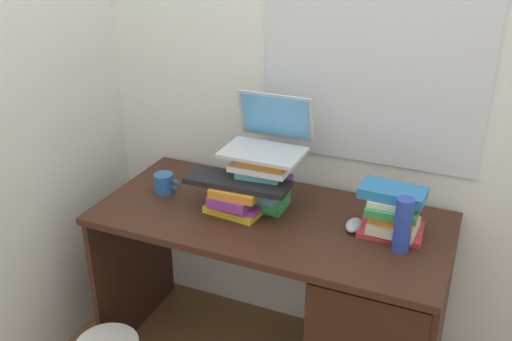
{
  "coord_description": "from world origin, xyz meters",
  "views": [
    {
      "loc": [
        0.75,
        -1.88,
        1.92
      ],
      "look_at": [
        -0.07,
        0.01,
        0.95
      ],
      "focal_mm": 40.81,
      "sensor_mm": 36.0,
      "label": 1
    }
  ],
  "objects_px": {
    "computer_mouse": "(354,225)",
    "water_bottle": "(403,225)",
    "desk": "(351,312)",
    "book_stack_keyboard_riser": "(237,199)",
    "keyboard": "(237,182)",
    "book_stack_tall": "(262,181)",
    "book_stack_side": "(393,212)",
    "mug": "(164,183)",
    "laptop": "(268,137)"
  },
  "relations": [
    {
      "from": "book_stack_keyboard_riser",
      "to": "mug",
      "type": "distance_m",
      "value": 0.36
    },
    {
      "from": "book_stack_side",
      "to": "keyboard",
      "type": "distance_m",
      "value": 0.61
    },
    {
      "from": "desk",
      "to": "laptop",
      "type": "xyz_separation_m",
      "value": [
        -0.42,
        0.14,
        0.64
      ]
    },
    {
      "from": "computer_mouse",
      "to": "water_bottle",
      "type": "height_order",
      "value": "water_bottle"
    },
    {
      "from": "laptop",
      "to": "water_bottle",
      "type": "height_order",
      "value": "laptop"
    },
    {
      "from": "book_stack_side",
      "to": "mug",
      "type": "xyz_separation_m",
      "value": [
        -0.96,
        -0.05,
        -0.05
      ]
    },
    {
      "from": "book_stack_keyboard_riser",
      "to": "keyboard",
      "type": "bearing_deg",
      "value": 28.53
    },
    {
      "from": "book_stack_tall",
      "to": "laptop",
      "type": "height_order",
      "value": "laptop"
    },
    {
      "from": "keyboard",
      "to": "mug",
      "type": "bearing_deg",
      "value": 172.28
    },
    {
      "from": "book_stack_side",
      "to": "water_bottle",
      "type": "xyz_separation_m",
      "value": [
        0.06,
        -0.1,
        0.01
      ]
    },
    {
      "from": "book_stack_side",
      "to": "keyboard",
      "type": "height_order",
      "value": "book_stack_side"
    },
    {
      "from": "desk",
      "to": "computer_mouse",
      "type": "relative_size",
      "value": 13.53
    },
    {
      "from": "keyboard",
      "to": "computer_mouse",
      "type": "bearing_deg",
      "value": 4.35
    },
    {
      "from": "book_stack_keyboard_riser",
      "to": "keyboard",
      "type": "xyz_separation_m",
      "value": [
        0.0,
        0.0,
        0.07
      ]
    },
    {
      "from": "book_stack_side",
      "to": "computer_mouse",
      "type": "xyz_separation_m",
      "value": [
        -0.14,
        -0.03,
        -0.07
      ]
    },
    {
      "from": "book_stack_tall",
      "to": "laptop",
      "type": "distance_m",
      "value": 0.18
    },
    {
      "from": "book_stack_tall",
      "to": "book_stack_side",
      "type": "xyz_separation_m",
      "value": [
        0.53,
        0.0,
        -0.03
      ]
    },
    {
      "from": "laptop",
      "to": "mug",
      "type": "bearing_deg",
      "value": -166.7
    },
    {
      "from": "book_stack_tall",
      "to": "laptop",
      "type": "bearing_deg",
      "value": 87.36
    },
    {
      "from": "computer_mouse",
      "to": "book_stack_keyboard_riser",
      "type": "bearing_deg",
      "value": -173.05
    },
    {
      "from": "keyboard",
      "to": "computer_mouse",
      "type": "xyz_separation_m",
      "value": [
        0.46,
        0.05,
        -0.12
      ]
    },
    {
      "from": "desk",
      "to": "book_stack_side",
      "type": "relative_size",
      "value": 5.56
    },
    {
      "from": "desk",
      "to": "laptop",
      "type": "bearing_deg",
      "value": 162.03
    },
    {
      "from": "book_stack_tall",
      "to": "book_stack_keyboard_riser",
      "type": "relative_size",
      "value": 1.03
    },
    {
      "from": "desk",
      "to": "keyboard",
      "type": "xyz_separation_m",
      "value": [
        -0.49,
        -0.0,
        0.48
      ]
    },
    {
      "from": "book_stack_keyboard_riser",
      "to": "keyboard",
      "type": "distance_m",
      "value": 0.07
    },
    {
      "from": "water_bottle",
      "to": "keyboard",
      "type": "bearing_deg",
      "value": 178.21
    },
    {
      "from": "book_stack_side",
      "to": "computer_mouse",
      "type": "height_order",
      "value": "book_stack_side"
    },
    {
      "from": "keyboard",
      "to": "water_bottle",
      "type": "bearing_deg",
      "value": -4.19
    },
    {
      "from": "book_stack_tall",
      "to": "computer_mouse",
      "type": "relative_size",
      "value": 2.32
    },
    {
      "from": "computer_mouse",
      "to": "water_bottle",
      "type": "xyz_separation_m",
      "value": [
        0.19,
        -0.08,
        0.09
      ]
    },
    {
      "from": "book_stack_side",
      "to": "mug",
      "type": "bearing_deg",
      "value": -177.05
    },
    {
      "from": "book_stack_keyboard_riser",
      "to": "mug",
      "type": "relative_size",
      "value": 1.96
    },
    {
      "from": "keyboard",
      "to": "water_bottle",
      "type": "relative_size",
      "value": 2.02
    },
    {
      "from": "book_stack_tall",
      "to": "laptop",
      "type": "relative_size",
      "value": 0.76
    },
    {
      "from": "book_stack_tall",
      "to": "laptop",
      "type": "xyz_separation_m",
      "value": [
        0.0,
        0.06,
        0.17
      ]
    },
    {
      "from": "desk",
      "to": "mug",
      "type": "distance_m",
      "value": 0.94
    },
    {
      "from": "computer_mouse",
      "to": "water_bottle",
      "type": "bearing_deg",
      "value": -21.57
    },
    {
      "from": "book_stack_keyboard_riser",
      "to": "computer_mouse",
      "type": "distance_m",
      "value": 0.47
    },
    {
      "from": "computer_mouse",
      "to": "desk",
      "type": "bearing_deg",
      "value": -62.13
    },
    {
      "from": "laptop",
      "to": "book_stack_side",
      "type": "bearing_deg",
      "value": -5.82
    },
    {
      "from": "keyboard",
      "to": "mug",
      "type": "distance_m",
      "value": 0.38
    },
    {
      "from": "computer_mouse",
      "to": "mug",
      "type": "relative_size",
      "value": 0.87
    },
    {
      "from": "keyboard",
      "to": "water_bottle",
      "type": "xyz_separation_m",
      "value": [
        0.65,
        -0.02,
        -0.03
      ]
    },
    {
      "from": "desk",
      "to": "mug",
      "type": "relative_size",
      "value": 11.75
    },
    {
      "from": "laptop",
      "to": "mug",
      "type": "height_order",
      "value": "laptop"
    },
    {
      "from": "book_stack_side",
      "to": "laptop",
      "type": "relative_size",
      "value": 0.8
    },
    {
      "from": "desk",
      "to": "book_stack_tall",
      "type": "xyz_separation_m",
      "value": [
        -0.42,
        0.08,
        0.46
      ]
    },
    {
      "from": "book_stack_side",
      "to": "keyboard",
      "type": "bearing_deg",
      "value": -172.06
    },
    {
      "from": "book_stack_tall",
      "to": "mug",
      "type": "height_order",
      "value": "book_stack_tall"
    }
  ]
}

